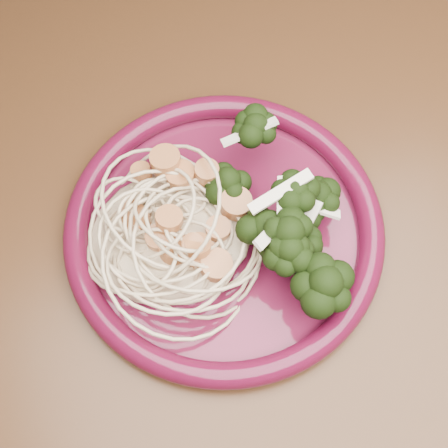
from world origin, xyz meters
TOP-DOWN VIEW (x-y plane):
  - dining_table at (0.00, 0.00)m, footprint 1.20×0.80m
  - dinner_plate at (0.02, 0.03)m, footprint 0.36×0.36m
  - spaghetti_pile at (-0.03, 0.04)m, footprint 0.18×0.17m
  - scallop_cluster at (-0.03, 0.04)m, footprint 0.17×0.17m
  - broccoli_pile at (0.07, 0.02)m, footprint 0.14×0.18m
  - onion_garnish at (0.07, 0.02)m, footprint 0.10×0.12m

SIDE VIEW (x-z plane):
  - dining_table at x=0.00m, z-range 0.28..1.03m
  - dinner_plate at x=0.02m, z-range 0.75..0.77m
  - spaghetti_pile at x=-0.03m, z-range 0.76..0.79m
  - broccoli_pile at x=0.07m, z-range 0.76..0.81m
  - scallop_cluster at x=-0.03m, z-range 0.79..0.84m
  - onion_garnish at x=0.07m, z-range 0.79..0.85m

